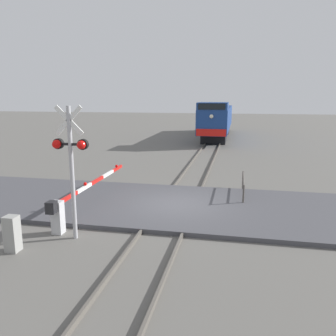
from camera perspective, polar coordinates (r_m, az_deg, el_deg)
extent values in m
plane|color=#605E59|center=(14.81, 1.50, -6.54)|extent=(160.00, 160.00, 0.00)
cube|color=#59544C|center=(14.92, -1.22, -6.10)|extent=(0.08, 80.00, 0.15)
cube|color=#59544C|center=(14.69, 4.28, -6.43)|extent=(0.08, 80.00, 0.15)
cube|color=#47474C|center=(14.79, 1.51, -6.23)|extent=(36.00, 6.07, 0.17)
cube|color=black|center=(35.40, 7.56, 5.02)|extent=(2.41, 3.20, 1.05)
cube|color=black|center=(44.62, 8.43, 6.39)|extent=(2.41, 3.20, 1.05)
cube|color=navy|center=(39.87, 8.11, 8.19)|extent=(2.83, 16.88, 2.33)
cube|color=navy|center=(32.97, 7.43, 10.08)|extent=(2.77, 3.19, 0.67)
cube|color=black|center=(31.36, 7.20, 10.00)|extent=(2.41, 0.06, 0.54)
cube|color=red|center=(31.50, 7.09, 5.80)|extent=(2.69, 0.08, 0.64)
sphere|color=#F2EACC|center=(31.37, 7.16, 8.43)|extent=(0.36, 0.36, 0.36)
cylinder|color=#ADADB2|center=(11.57, -15.52, -1.02)|extent=(0.14, 0.14, 4.37)
cube|color=white|center=(11.32, -16.00, 7.56)|extent=(0.95, 0.04, 0.95)
cube|color=white|center=(11.32, -16.00, 7.56)|extent=(0.95, 0.04, 0.95)
cube|color=black|center=(11.39, -15.79, 3.80)|extent=(1.04, 0.08, 0.08)
sphere|color=red|center=(11.51, -17.88, 3.75)|extent=(0.28, 0.28, 0.28)
sphere|color=red|center=(11.12, -14.10, 3.70)|extent=(0.28, 0.28, 0.28)
cylinder|color=black|center=(11.61, -17.59, 3.83)|extent=(0.34, 0.14, 0.34)
cylinder|color=black|center=(11.23, -13.83, 3.79)|extent=(0.34, 0.14, 0.34)
cube|color=silver|center=(12.57, -17.69, -7.75)|extent=(0.36, 0.36, 1.15)
cube|color=black|center=(12.14, -18.63, -6.16)|extent=(0.28, 0.36, 0.40)
cube|color=red|center=(13.14, -16.04, -4.63)|extent=(0.10, 1.29, 0.14)
cube|color=white|center=(14.25, -13.66, -3.22)|extent=(0.10, 1.29, 0.14)
cube|color=red|center=(15.39, -11.63, -2.02)|extent=(0.10, 1.29, 0.14)
cube|color=white|center=(16.55, -9.89, -0.98)|extent=(0.10, 1.29, 0.14)
cube|color=red|center=(17.73, -8.38, -0.07)|extent=(0.10, 1.29, 0.14)
sphere|color=red|center=(14.32, -13.48, -2.56)|extent=(0.14, 0.14, 0.14)
sphere|color=red|center=(17.63, -8.47, 0.33)|extent=(0.14, 0.14, 0.14)
cube|color=#999993|center=(11.69, -24.29, -9.84)|extent=(0.40, 0.38, 1.12)
cylinder|color=#4C4742|center=(15.20, 12.31, -4.47)|extent=(0.08, 0.08, 0.95)
cylinder|color=#4C4742|center=(17.85, 12.23, -2.03)|extent=(0.08, 0.08, 0.95)
cylinder|color=#4C4742|center=(16.42, 12.33, -1.68)|extent=(0.06, 2.75, 0.06)
cylinder|color=#4C4742|center=(16.51, 12.27, -2.99)|extent=(0.06, 2.75, 0.06)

